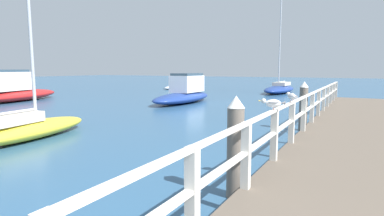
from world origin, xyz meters
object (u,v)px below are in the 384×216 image
object	(u,v)px
boat_5	(29,128)
boat_0	(14,91)
seagull_background	(292,96)
boat_3	(174,85)
seagull_foreground	(273,103)
boat_4	(279,89)
dock_piling_far	(303,106)
dock_piling_near	(235,147)
boat_2	(184,93)

from	to	relation	value
boat_5	boat_0	bearing A→B (deg)	142.26
seagull_background	boat_3	distance (m)	26.99
seagull_foreground	boat_4	distance (m)	22.77
dock_piling_far	boat_5	size ratio (longest dim) A/B	0.34
dock_piling_near	seagull_background	bearing A→B (deg)	81.57
boat_3	dock_piling_far	bearing A→B (deg)	-59.00
dock_piling_far	boat_2	world-z (taller)	boat_2
boat_4	boat_5	xyz separation A→B (m)	(-2.35, -22.07, -0.05)
dock_piling_near	seagull_background	xyz separation A→B (m)	(0.37, 2.53, 0.67)
seagull_foreground	seagull_background	size ratio (longest dim) A/B	1.13
seagull_background	boat_2	bearing A→B (deg)	93.42
boat_0	boat_4	xyz separation A→B (m)	(13.67, 15.75, -0.30)
seagull_background	boat_5	distance (m)	7.75
dock_piling_near	boat_3	xyz separation A→B (m)	(-16.37, 23.66, -0.52)
boat_2	boat_5	bearing A→B (deg)	-85.51
boat_0	boat_3	world-z (taller)	boat_0
dock_piling_far	seagull_foreground	world-z (taller)	dock_piling_far
dock_piling_near	boat_0	bearing A→B (deg)	158.43
boat_0	boat_5	distance (m)	12.97
boat_0	boat_5	xyz separation A→B (m)	(11.32, -6.32, -0.35)
boat_4	seagull_foreground	bearing A→B (deg)	104.54
seagull_background	boat_4	distance (m)	21.18
seagull_background	boat_5	xyz separation A→B (m)	(-7.50, -1.56, -1.18)
seagull_background	boat_0	distance (m)	19.43
dock_piling_far	boat_0	xyz separation A→B (m)	(-18.44, 0.81, -0.17)
boat_2	seagull_foreground	bearing A→B (deg)	-53.93
seagull_foreground	boat_5	xyz separation A→B (m)	(-7.49, 0.08, -1.18)
boat_0	boat_2	size ratio (longest dim) A/B	1.18
boat_0	boat_4	distance (m)	20.86
dock_piling_near	boat_0	size ratio (longest dim) A/B	0.24
boat_0	boat_3	size ratio (longest dim) A/B	1.67
boat_3	boat_4	world-z (taller)	boat_4
boat_2	boat_4	size ratio (longest dim) A/B	0.72
seagull_foreground	dock_piling_far	bearing A→B (deg)	-20.31
boat_0	boat_2	distance (m)	11.33
boat_4	boat_3	bearing A→B (deg)	-1.59
boat_2	boat_4	xyz separation A→B (m)	(3.47, 10.84, -0.22)
boat_0	boat_2	world-z (taller)	boat_0
dock_piling_near	boat_2	size ratio (longest dim) A/B	0.28
seagull_foreground	boat_3	world-z (taller)	seagull_foreground
seagull_foreground	boat_2	size ratio (longest dim) A/B	0.07
boat_0	boat_5	bearing A→B (deg)	136.07
boat_0	boat_3	bearing A→B (deg)	-111.99
dock_piling_near	boat_4	size ratio (longest dim) A/B	0.20
boat_5	dock_piling_far	bearing A→B (deg)	29.15
seagull_foreground	boat_0	bearing A→B (deg)	47.10
seagull_foreground	seagull_background	xyz separation A→B (m)	(0.00, 1.64, 0.00)
dock_piling_far	seagull_foreground	size ratio (longest dim) A/B	3.80
dock_piling_near	boat_3	world-z (taller)	dock_piling_near
seagull_foreground	boat_5	bearing A→B (deg)	65.25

